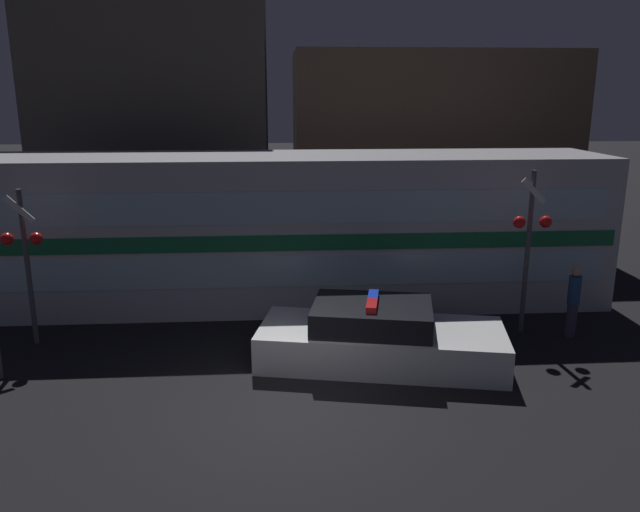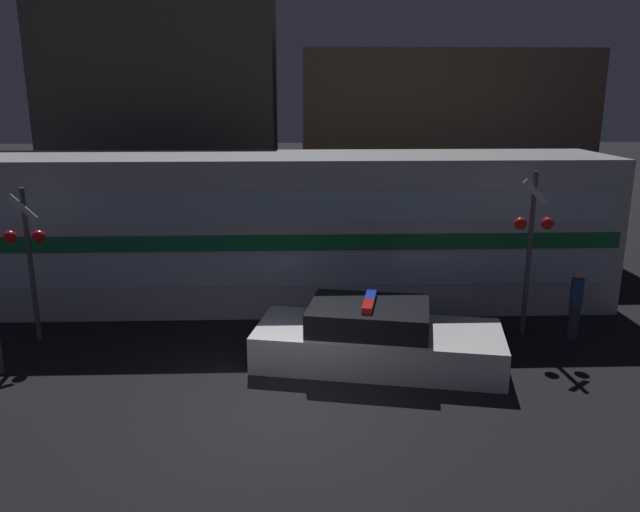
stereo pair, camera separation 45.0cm
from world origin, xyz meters
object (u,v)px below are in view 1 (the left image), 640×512
(police_car, at_px, (379,338))
(crossing_signal_near, at_px, (530,237))
(pedestrian, at_px, (573,301))
(train, at_px, (272,229))

(police_car, relative_size, crossing_signal_near, 1.40)
(pedestrian, bearing_deg, crossing_signal_near, 163.47)
(police_car, bearing_deg, train, 129.03)
(pedestrian, relative_size, crossing_signal_near, 0.44)
(police_car, xyz_separation_m, pedestrian, (4.48, 1.08, 0.32))
(train, bearing_deg, crossing_signal_near, -25.84)
(train, height_order, police_car, train)
(train, bearing_deg, police_car, -62.54)
(police_car, relative_size, pedestrian, 3.21)
(train, relative_size, police_car, 3.26)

